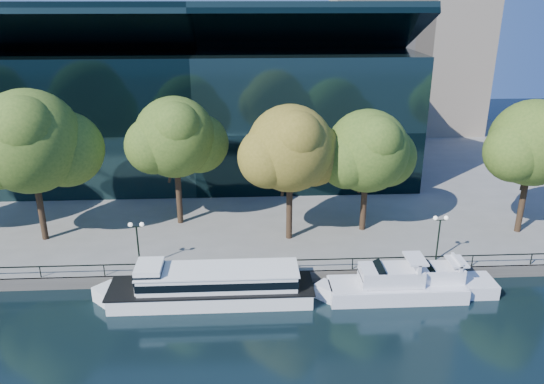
{
  "coord_description": "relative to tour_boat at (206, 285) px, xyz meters",
  "views": [
    {
      "loc": [
        1.37,
        -34.7,
        22.26
      ],
      "look_at": [
        3.67,
        8.0,
        6.09
      ],
      "focal_mm": 35.0,
      "sensor_mm": 36.0,
      "label": 1
    }
  ],
  "objects": [
    {
      "name": "tour_boat",
      "position": [
        0.0,
        0.0,
        0.0
      ],
      "size": [
        16.94,
        3.78,
        3.21
      ],
      "color": "white",
      "rests_on": "ground"
    },
    {
      "name": "tree_3",
      "position": [
        7.23,
        8.6,
        8.03
      ],
      "size": [
        9.56,
        7.84,
        12.39
      ],
      "color": "black",
      "rests_on": "promenade"
    },
    {
      "name": "railing",
      "position": [
        1.75,
        2.46,
        0.57
      ],
      "size": [
        88.2,
        0.08,
        0.99
      ],
      "color": "black",
      "rests_on": "promenade"
    },
    {
      "name": "tree_1",
      "position": [
        -15.13,
        9.57,
        8.68
      ],
      "size": [
        11.29,
        9.26,
        13.76
      ],
      "color": "black",
      "rests_on": "promenade"
    },
    {
      "name": "cruiser_near",
      "position": [
        14.21,
        -0.33,
        -0.32
      ],
      "size": [
        11.66,
        3.0,
        3.38
      ],
      "color": "white",
      "rests_on": "ground"
    },
    {
      "name": "ground",
      "position": [
        1.75,
        -0.79,
        -1.37
      ],
      "size": [
        160.0,
        160.0,
        0.0
      ],
      "primitive_type": "plane",
      "color": "black",
      "rests_on": "ground"
    },
    {
      "name": "convention_building",
      "position": [
        -2.25,
        31.0,
        7.14
      ],
      "size": [
        50.0,
        24.57,
        21.43
      ],
      "color": "black",
      "rests_on": "ground"
    },
    {
      "name": "tree_5",
      "position": [
        29.01,
        8.87,
        8.12
      ],
      "size": [
        9.68,
        7.94,
        12.53
      ],
      "color": "black",
      "rests_on": "promenade"
    },
    {
      "name": "tree_2",
      "position": [
        -3.15,
        12.64,
        8.11
      ],
      "size": [
        9.48,
        7.77,
        12.44
      ],
      "color": "black",
      "rests_on": "promenade"
    },
    {
      "name": "tree_4",
      "position": [
        14.39,
        10.12,
        7.24
      ],
      "size": [
        9.46,
        7.76,
        11.56
      ],
      "color": "black",
      "rests_on": "promenade"
    },
    {
      "name": "promenade",
      "position": [
        1.75,
        35.59,
        -0.87
      ],
      "size": [
        90.0,
        67.08,
        1.0
      ],
      "color": "slate",
      "rests_on": "ground"
    },
    {
      "name": "lamp_2",
      "position": [
        19.16,
        3.71,
        2.61
      ],
      "size": [
        1.26,
        0.36,
        4.03
      ],
      "color": "black",
      "rests_on": "promenade"
    },
    {
      "name": "lamp_1",
      "position": [
        -5.67,
        3.71,
        2.61
      ],
      "size": [
        1.26,
        0.36,
        4.03
      ],
      "color": "black",
      "rests_on": "promenade"
    },
    {
      "name": "cruiser_far",
      "position": [
        17.95,
        0.03,
        -0.39
      ],
      "size": [
        9.37,
        2.6,
        3.06
      ],
      "color": "white",
      "rests_on": "ground"
    }
  ]
}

